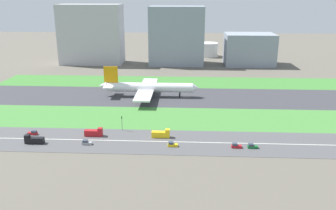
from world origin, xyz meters
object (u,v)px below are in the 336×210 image
at_px(airliner, 147,87).
at_px(truck_0, 34,140).
at_px(office_tower, 249,49).
at_px(fuel_tank_west, 208,50).
at_px(truck_2, 94,133).
at_px(car_1, 33,133).
at_px(car_3, 86,143).
at_px(fuel_tank_centre, 236,50).
at_px(car_6, 172,145).
at_px(car_2, 252,146).
at_px(terminal_building, 91,34).
at_px(truck_1, 161,134).
at_px(hangar_building, 177,36).
at_px(car_5, 236,146).
at_px(traffic_light, 122,122).

bearing_deg(airliner, truck_0, -118.50).
xyz_separation_m(office_tower, fuel_tank_west, (-36.12, 45.00, -7.29)).
height_order(truck_2, car_1, truck_2).
bearing_deg(car_1, truck_0, -64.22).
relative_size(airliner, office_tower, 1.44).
relative_size(car_3, fuel_tank_west, 0.20).
relative_size(car_1, fuel_tank_centre, 0.18).
height_order(truck_0, fuel_tank_centre, fuel_tank_centre).
height_order(car_6, fuel_tank_centre, fuel_tank_centre).
relative_size(car_2, terminal_building, 0.08).
bearing_deg(truck_1, hangar_building, 89.48).
xyz_separation_m(car_3, car_2, (72.94, 0.00, 0.00)).
xyz_separation_m(airliner, fuel_tank_west, (47.72, 159.00, 1.01)).
relative_size(truck_1, hangar_building, 0.16).
relative_size(truck_0, fuel_tank_centre, 0.34).
distance_m(airliner, car_6, 80.61).
xyz_separation_m(car_3, truck_2, (0.93, 10.00, 0.75)).
relative_size(car_5, fuel_tank_west, 0.20).
bearing_deg(traffic_light, fuel_tank_centre, 68.99).
relative_size(truck_1, truck_0, 1.00).
height_order(truck_0, fuel_tank_west, fuel_tank_west).
relative_size(truck_1, terminal_building, 0.14).
xyz_separation_m(truck_1, traffic_light, (-19.85, 7.99, 2.62)).
bearing_deg(car_1, traffic_light, 10.93).
xyz_separation_m(car_6, fuel_tank_centre, (58.71, 237.00, 5.78)).
distance_m(airliner, car_1, 82.93).
height_order(terminal_building, fuel_tank_centre, terminal_building).
relative_size(airliner, car_3, 14.77).
relative_size(traffic_light, fuel_tank_west, 0.33).
relative_size(car_2, truck_2, 0.52).
height_order(car_1, office_tower, office_tower).
distance_m(car_2, office_tower, 194.72).
distance_m(terminal_building, fuel_tank_west, 123.21).
relative_size(car_1, office_tower, 0.10).
xyz_separation_m(truck_0, hangar_building, (58.10, 192.00, 25.09)).
bearing_deg(truck_1, car_5, -16.68).
bearing_deg(terminal_building, truck_2, -75.36).
relative_size(car_3, office_tower, 0.10).
relative_size(airliner, hangar_building, 1.21).
bearing_deg(car_1, terminal_building, 95.64).
height_order(car_2, car_1, same).
bearing_deg(car_5, truck_0, 0.00).
height_order(car_3, truck_1, truck_1).
bearing_deg(fuel_tank_centre, hangar_building, -144.30).
relative_size(truck_0, car_6, 1.91).
relative_size(car_2, fuel_tank_west, 0.20).
distance_m(car_5, hangar_building, 196.31).
bearing_deg(terminal_building, fuel_tank_west, 21.74).
bearing_deg(truck_1, office_tower, 69.03).
bearing_deg(car_1, car_2, -5.62).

